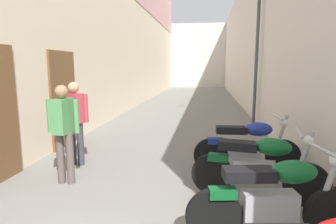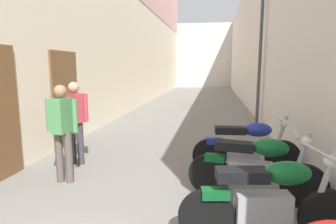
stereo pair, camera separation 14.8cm
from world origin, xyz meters
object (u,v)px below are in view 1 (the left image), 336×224
at_px(motorcycle_fourth, 248,145).
at_px(pedestrian_mid_alley, 64,127).
at_px(motorcycle_second, 276,198).
at_px(motorcycle_third, 259,165).
at_px(pedestrian_further_down, 75,117).
at_px(street_lamp, 255,30).

relative_size(motorcycle_fourth, pedestrian_mid_alley, 1.18).
xyz_separation_m(motorcycle_second, pedestrian_mid_alley, (-2.92, 1.16, 0.42)).
bearing_deg(motorcycle_fourth, motorcycle_second, -90.00).
bearing_deg(motorcycle_second, motorcycle_third, 90.00).
xyz_separation_m(pedestrian_mid_alley, pedestrian_further_down, (-0.22, 0.84, 0.00)).
bearing_deg(street_lamp, motorcycle_second, -96.43).
bearing_deg(pedestrian_further_down, motorcycle_fourth, 0.57).
bearing_deg(motorcycle_third, pedestrian_further_down, 161.99).
xyz_separation_m(motorcycle_second, motorcycle_fourth, (0.00, 2.02, 0.00)).
bearing_deg(street_lamp, pedestrian_mid_alley, -125.37).
bearing_deg(pedestrian_mid_alley, motorcycle_second, -21.57).
distance_m(motorcycle_second, motorcycle_fourth, 2.02).
xyz_separation_m(motorcycle_fourth, pedestrian_further_down, (-3.14, -0.03, 0.42)).
xyz_separation_m(motorcycle_third, pedestrian_mid_alley, (-2.92, 0.19, 0.42)).
distance_m(motorcycle_third, pedestrian_mid_alley, 2.96).
height_order(pedestrian_mid_alley, pedestrian_further_down, same).
bearing_deg(street_lamp, motorcycle_third, -97.59).
height_order(motorcycle_second, motorcycle_third, same).
xyz_separation_m(motorcycle_second, street_lamp, (0.71, 6.27, 2.47)).
bearing_deg(pedestrian_mid_alley, motorcycle_third, -3.63).
height_order(motorcycle_second, street_lamp, street_lamp).
relative_size(pedestrian_mid_alley, street_lamp, 0.31).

